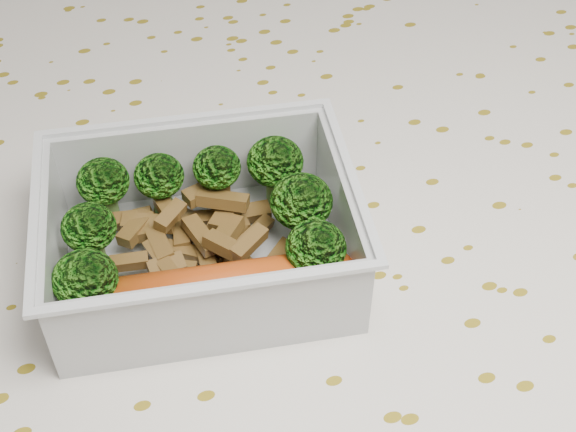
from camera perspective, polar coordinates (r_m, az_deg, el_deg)
name	(u,v)px	position (r m, az deg, el deg)	size (l,w,h in m)	color
dining_table	(292,339)	(0.55, 0.27, -8.76)	(1.40, 0.90, 0.75)	brown
tablecloth	(292,293)	(0.51, 0.29, -5.47)	(1.46, 0.96, 0.19)	silver
lunch_container	(202,243)	(0.46, -6.11, -1.95)	(0.19, 0.16, 0.06)	silver
broccoli_florets	(203,209)	(0.46, -6.08, 0.47)	(0.16, 0.12, 0.05)	#608C3F
meat_pile	(199,234)	(0.47, -6.33, -1.29)	(0.11, 0.08, 0.03)	brown
sausage	(216,288)	(0.44, -5.12, -5.16)	(0.15, 0.05, 0.03)	#AD3F11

